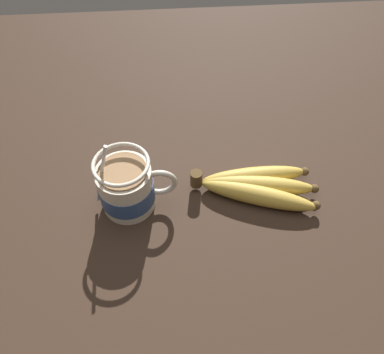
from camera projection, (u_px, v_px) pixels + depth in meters
The scene contains 3 objects.
table at pixel (152, 227), 61.12cm from camera, with size 134.77×134.77×3.37cm.
coffee_mug at pixel (127, 187), 58.66cm from camera, with size 13.28×8.78×13.96cm.
banana_bunch at pixel (256, 186), 62.20cm from camera, with size 21.17×10.66×4.03cm.
Camera 1 is at (4.15, -31.89, 54.72)cm, focal length 35.00 mm.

